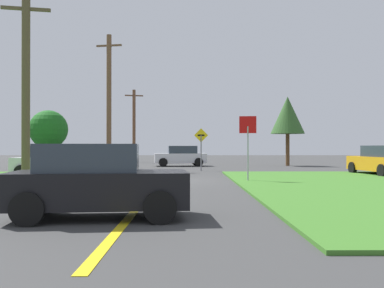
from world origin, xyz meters
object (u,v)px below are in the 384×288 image
(parked_car_near_building, at_px, (54,162))
(oak_tree_left, at_px, (288,115))
(pine_tree_center, at_px, (48,130))
(direction_sign, at_px, (201,144))
(utility_pole_near, at_px, (26,88))
(utility_pole_mid, at_px, (109,101))
(stop_sign, at_px, (248,136))
(car_approaching_junction, at_px, (181,156))
(car_behind_on_main_road, at_px, (97,181))
(utility_pole_far, at_px, (134,125))
(car_on_crossroad, at_px, (383,161))

(parked_car_near_building, xyz_separation_m, oak_tree_left, (14.81, 13.75, 3.30))
(pine_tree_center, bearing_deg, direction_sign, -13.57)
(utility_pole_near, relative_size, oak_tree_left, 1.31)
(utility_pole_mid, distance_m, pine_tree_center, 4.88)
(oak_tree_left, bearing_deg, parked_car_near_building, -137.12)
(parked_car_near_building, distance_m, oak_tree_left, 20.47)
(stop_sign, relative_size, direction_sign, 1.06)
(stop_sign, height_order, utility_pole_near, utility_pole_near)
(parked_car_near_building, height_order, oak_tree_left, oak_tree_left)
(utility_pole_mid, bearing_deg, stop_sign, -53.12)
(oak_tree_left, bearing_deg, car_approaching_junction, -176.45)
(car_behind_on_main_road, bearing_deg, utility_pole_far, 90.72)
(car_approaching_junction, height_order, utility_pole_mid, utility_pole_mid)
(utility_pole_far, height_order, direction_sign, utility_pole_far)
(direction_sign, xyz_separation_m, pine_tree_center, (-10.64, 2.57, 1.03))
(direction_sign, bearing_deg, parked_car_near_building, -140.32)
(pine_tree_center, bearing_deg, utility_pole_mid, -10.82)
(utility_pole_mid, relative_size, pine_tree_center, 2.24)
(stop_sign, xyz_separation_m, utility_pole_mid, (-8.07, 10.76, 2.66))
(utility_pole_mid, xyz_separation_m, utility_pole_far, (0.04, 13.41, -1.01))
(car_on_crossroad, height_order, utility_pole_far, utility_pole_far)
(parked_car_near_building, bearing_deg, utility_pole_far, 89.01)
(direction_sign, bearing_deg, utility_pole_near, -120.86)
(utility_pole_near, relative_size, utility_pole_far, 1.03)
(stop_sign, distance_m, direction_sign, 9.22)
(parked_car_near_building, distance_m, utility_pole_mid, 8.98)
(utility_pole_mid, bearing_deg, oak_tree_left, 23.08)
(direction_sign, bearing_deg, oak_tree_left, 45.88)
(stop_sign, distance_m, utility_pole_far, 25.52)
(utility_pole_near, distance_m, pine_tree_center, 14.75)
(utility_pole_near, bearing_deg, utility_pole_mid, 86.89)
(car_behind_on_main_road, relative_size, pine_tree_center, 0.96)
(car_behind_on_main_road, height_order, utility_pole_far, utility_pole_far)
(utility_pole_mid, bearing_deg, car_approaching_junction, 47.38)
(stop_sign, bearing_deg, oak_tree_left, -99.23)
(car_behind_on_main_road, bearing_deg, pine_tree_center, 105.09)
(utility_pole_near, bearing_deg, stop_sign, 16.75)
(parked_car_near_building, height_order, car_on_crossroad, same)
(car_approaching_junction, bearing_deg, car_on_crossroad, 127.72)
(car_approaching_junction, bearing_deg, oak_tree_left, 177.81)
(parked_car_near_building, height_order, car_behind_on_main_road, same)
(utility_pole_far, xyz_separation_m, direction_sign, (6.21, -15.14, -1.99))
(car_approaching_junction, distance_m, car_on_crossroad, 16.15)
(utility_pole_mid, bearing_deg, pine_tree_center, 169.18)
(utility_pole_near, bearing_deg, utility_pole_far, 88.36)
(stop_sign, xyz_separation_m, utility_pole_far, (-8.03, 24.17, 1.65))
(pine_tree_center, bearing_deg, car_on_crossroad, -19.90)
(parked_car_near_building, distance_m, car_on_crossroad, 17.27)
(utility_pole_mid, xyz_separation_m, direction_sign, (6.25, -1.73, -2.99))
(direction_sign, bearing_deg, utility_pole_mid, 164.54)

